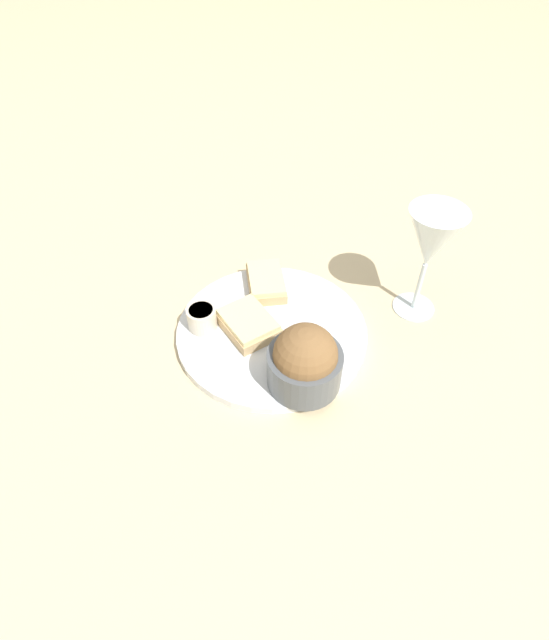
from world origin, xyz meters
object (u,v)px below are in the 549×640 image
sauce_ramekin (205,317)px  wine_glass (434,242)px  cheese_toast_far (269,282)px  cheese_toast_near (251,323)px  salad_bowl (308,361)px

sauce_ramekin → wine_glass: bearing=-81.2°
cheese_toast_far → wine_glass: bearing=-98.6°
cheese_toast_near → cheese_toast_far: 0.10m
sauce_ramekin → wine_glass: (0.05, -0.35, 0.10)m
cheese_toast_near → wine_glass: 0.30m
wine_glass → cheese_toast_far: bearing=81.4°
wine_glass → cheese_toast_near: bearing=102.0°
sauce_ramekin → cheese_toast_near: 0.07m
salad_bowl → cheese_toast_near: salad_bowl is taller
salad_bowl → cheese_toast_far: bearing=15.3°
cheese_toast_far → wine_glass: wine_glass is taller
cheese_toast_near → cheese_toast_far: same height
salad_bowl → wine_glass: bearing=-50.0°
salad_bowl → wine_glass: size_ratio=0.55×
salad_bowl → cheese_toast_near: size_ratio=0.91×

